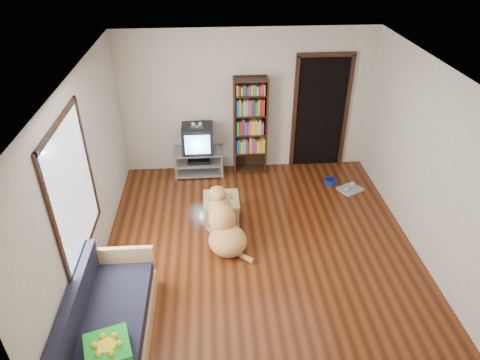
{
  "coord_description": "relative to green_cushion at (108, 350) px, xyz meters",
  "views": [
    {
      "loc": [
        -0.64,
        -4.67,
        4.16
      ],
      "look_at": [
        -0.26,
        0.54,
        0.9
      ],
      "focal_mm": 32.0,
      "sensor_mm": 36.0,
      "label": 1
    }
  ],
  "objects": [
    {
      "name": "coffee_table",
      "position": [
        1.21,
        2.69,
        -0.21
      ],
      "size": [
        0.55,
        0.55,
        0.4
      ],
      "color": "tan",
      "rests_on": "ground"
    },
    {
      "name": "dog",
      "position": [
        1.23,
        2.11,
        -0.17
      ],
      "size": [
        0.72,
        0.98,
        0.88
      ],
      "color": "tan",
      "rests_on": "ground"
    },
    {
      "name": "sofa",
      "position": [
        -0.12,
        0.5,
        -0.23
      ],
      "size": [
        0.8,
        1.8,
        0.8
      ],
      "color": "tan",
      "rests_on": "ground"
    },
    {
      "name": "green_cushion",
      "position": [
        0.0,
        0.0,
        0.0
      ],
      "size": [
        0.54,
        0.54,
        0.14
      ],
      "primitive_type": "cube",
      "rotation": [
        0.0,
        0.0,
        0.3
      ],
      "color": "green",
      "rests_on": "sofa"
    },
    {
      "name": "wall_left",
      "position": [
        -0.5,
        1.88,
        0.81
      ],
      "size": [
        0.0,
        5.0,
        5.0
      ],
      "primitive_type": "plane",
      "rotation": [
        1.57,
        0.0,
        1.57
      ],
      "color": "beige",
      "rests_on": "ground"
    },
    {
      "name": "grey_rag",
      "position": [
        3.52,
        3.38,
        -0.48
      ],
      "size": [
        0.5,
        0.47,
        0.03
      ],
      "primitive_type": "cube",
      "rotation": [
        0.0,
        0.0,
        0.49
      ],
      "color": "gray",
      "rests_on": "ground"
    },
    {
      "name": "dog_bowl",
      "position": [
        3.22,
        3.63,
        -0.45
      ],
      "size": [
        0.22,
        0.22,
        0.08
      ],
      "primitive_type": "cylinder",
      "color": "navy",
      "rests_on": "ground"
    },
    {
      "name": "tv_stand",
      "position": [
        0.85,
        4.13,
        -0.22
      ],
      "size": [
        0.9,
        0.45,
        0.5
      ],
      "color": "#99999E",
      "rests_on": "ground"
    },
    {
      "name": "window",
      "position": [
        -0.48,
        1.38,
        1.01
      ],
      "size": [
        0.03,
        1.46,
        1.7
      ],
      "color": "white",
      "rests_on": "wall_left"
    },
    {
      "name": "doorway",
      "position": [
        3.1,
        4.36,
        0.63
      ],
      "size": [
        1.03,
        0.05,
        2.19
      ],
      "color": "black",
      "rests_on": "wall_back"
    },
    {
      "name": "wall_back",
      "position": [
        1.75,
        4.38,
        0.81
      ],
      "size": [
        4.5,
        0.0,
        4.5
      ],
      "primitive_type": "plane",
      "rotation": [
        1.57,
        0.0,
        0.0
      ],
      "color": "beige",
      "rests_on": "ground"
    },
    {
      "name": "laptop",
      "position": [
        1.21,
        2.66,
        -0.08
      ],
      "size": [
        0.38,
        0.27,
        0.03
      ],
      "primitive_type": "imported",
      "rotation": [
        0.0,
        0.0,
        0.12
      ],
      "color": "#BABBBF",
      "rests_on": "coffee_table"
    },
    {
      "name": "wall_front",
      "position": [
        1.75,
        -0.62,
        0.81
      ],
      "size": [
        4.5,
        0.0,
        4.5
      ],
      "primitive_type": "plane",
      "rotation": [
        -1.57,
        0.0,
        0.0
      ],
      "color": "beige",
      "rests_on": "ground"
    },
    {
      "name": "ceiling",
      "position": [
        1.75,
        1.88,
        2.11
      ],
      "size": [
        5.0,
        5.0,
        0.0
      ],
      "primitive_type": "plane",
      "rotation": [
        3.14,
        0.0,
        0.0
      ],
      "color": "white",
      "rests_on": "ground"
    },
    {
      "name": "bookshelf",
      "position": [
        1.8,
        4.23,
        0.51
      ],
      "size": [
        0.6,
        0.3,
        1.8
      ],
      "color": "black",
      "rests_on": "ground"
    },
    {
      "name": "crt_tv",
      "position": [
        0.85,
        4.16,
        0.25
      ],
      "size": [
        0.55,
        0.52,
        0.58
      ],
      "color": "black",
      "rests_on": "tv_stand"
    },
    {
      "name": "wall_right",
      "position": [
        4.0,
        1.88,
        0.81
      ],
      "size": [
        0.0,
        5.0,
        5.0
      ],
      "primitive_type": "plane",
      "rotation": [
        1.57,
        0.0,
        -1.57
      ],
      "color": "beige",
      "rests_on": "ground"
    },
    {
      "name": "ground",
      "position": [
        1.75,
        1.88,
        -0.49
      ],
      "size": [
        5.0,
        5.0,
        0.0
      ],
      "primitive_type": "plane",
      "color": "#612A10",
      "rests_on": "ground"
    }
  ]
}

